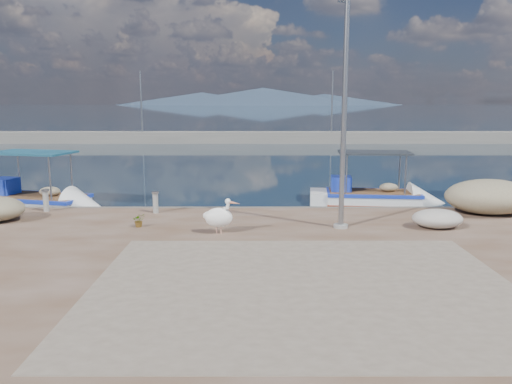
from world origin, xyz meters
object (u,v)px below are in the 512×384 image
object	(u,v)px
boat_left	(35,204)
bollard_near	(155,201)
boat_right	(371,199)
pelican	(219,217)
lamp_post	(344,120)

from	to	relation	value
boat_left	bollard_near	bearing A→B (deg)	-14.61
boat_left	bollard_near	size ratio (longest dim) A/B	7.94
boat_left	boat_right	bearing A→B (deg)	17.67
boat_right	bollard_near	xyz separation A→B (m)	(-8.52, -4.03, 0.71)
pelican	bollard_near	size ratio (longest dim) A/B	1.49
boat_left	boat_right	size ratio (longest dim) A/B	1.07
lamp_post	pelican	bearing A→B (deg)	-168.85
boat_left	lamp_post	world-z (taller)	lamp_post
boat_left	bollard_near	xyz separation A→B (m)	(5.58, -2.96, 0.70)
pelican	boat_left	bearing A→B (deg)	161.33
pelican	lamp_post	bearing A→B (deg)	28.11
boat_right	lamp_post	distance (m)	7.45
pelican	bollard_near	distance (m)	3.70
boat_left	bollard_near	world-z (taller)	boat_left
lamp_post	bollard_near	distance (m)	7.10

